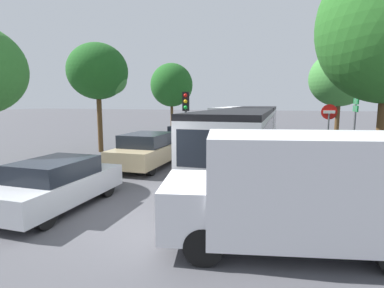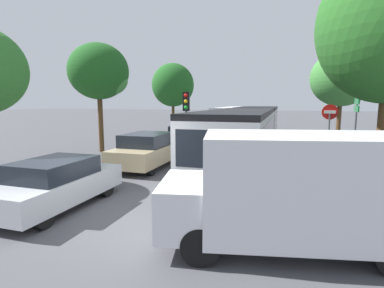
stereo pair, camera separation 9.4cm
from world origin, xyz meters
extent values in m
plane|color=#47474C|center=(0.00, 0.00, 0.00)|extent=(200.00, 200.00, 0.00)
cube|color=silver|center=(1.89, 6.43, 1.33)|extent=(2.80, 9.74, 2.09)
cube|color=black|center=(1.89, 6.43, 1.70)|extent=(2.81, 9.35, 0.92)
cube|color=black|center=(1.89, 6.43, 2.47)|extent=(2.80, 9.74, 0.20)
cube|color=silver|center=(1.70, 15.61, 1.33)|extent=(2.73, 6.68, 2.09)
cube|color=black|center=(1.70, 15.61, 1.70)|extent=(2.75, 6.42, 0.92)
cube|color=black|center=(1.70, 15.61, 2.47)|extent=(2.73, 6.68, 0.20)
cylinder|color=black|center=(1.78, 11.79, 1.33)|extent=(1.94, 1.06, 1.92)
cube|color=black|center=(1.98, 1.63, 1.58)|extent=(2.29, 0.15, 1.12)
cylinder|color=black|center=(3.04, 3.35, 0.51)|extent=(0.33, 1.03, 1.02)
cylinder|color=black|center=(0.86, 3.31, 0.51)|extent=(0.33, 1.03, 1.02)
cylinder|color=black|center=(2.92, 9.55, 0.51)|extent=(0.33, 1.03, 1.02)
cylinder|color=black|center=(0.73, 9.51, 0.51)|extent=(0.33, 1.03, 1.02)
cylinder|color=black|center=(2.79, 15.63, 0.51)|extent=(0.33, 1.03, 1.02)
cylinder|color=black|center=(0.61, 15.59, 0.51)|extent=(0.33, 1.03, 1.02)
cube|color=teal|center=(-1.93, 25.24, 1.22)|extent=(2.53, 11.03, 1.91)
cube|color=black|center=(-1.93, 25.24, 1.56)|extent=(2.55, 10.48, 0.80)
cube|color=silver|center=(-1.93, 25.24, 2.27)|extent=(2.53, 11.03, 0.19)
cylinder|color=black|center=(-2.99, 28.86, 0.48)|extent=(0.30, 0.96, 0.96)
cylinder|color=black|center=(-0.94, 28.88, 0.48)|extent=(0.30, 0.96, 0.96)
cylinder|color=black|center=(-2.93, 21.93, 0.48)|extent=(0.30, 0.96, 0.96)
cylinder|color=black|center=(-0.88, 21.95, 0.48)|extent=(0.30, 0.96, 0.96)
cube|color=#B7BABF|center=(-2.01, -0.14, 0.57)|extent=(1.73, 3.98, 0.64)
cube|color=black|center=(-2.01, -0.24, 1.13)|extent=(1.57, 2.09, 0.49)
cylinder|color=black|center=(-2.73, 1.11, 0.30)|extent=(0.22, 0.61, 0.60)
cylinder|color=black|center=(-1.33, 1.13, 0.30)|extent=(0.22, 0.61, 0.60)
cylinder|color=black|center=(-1.29, -1.40, 0.30)|extent=(0.22, 0.61, 0.60)
cube|color=tan|center=(-2.01, 5.41, 0.63)|extent=(1.94, 4.46, 0.72)
cube|color=black|center=(-2.01, 5.30, 1.27)|extent=(1.76, 2.35, 0.55)
cylinder|color=black|center=(-2.82, 6.82, 0.34)|extent=(0.24, 0.68, 0.68)
cylinder|color=black|center=(-1.24, 6.84, 0.34)|extent=(0.24, 0.68, 0.68)
cylinder|color=black|center=(-2.78, 3.98, 0.34)|extent=(0.24, 0.68, 0.68)
cylinder|color=black|center=(-1.21, 4.00, 0.34)|extent=(0.24, 0.68, 0.68)
cube|color=#284799|center=(-1.75, 10.36, 0.63)|extent=(1.94, 4.46, 0.72)
cube|color=black|center=(-1.75, 10.25, 1.27)|extent=(1.76, 2.35, 0.55)
cylinder|color=black|center=(-2.56, 11.77, 0.34)|extent=(0.24, 0.68, 0.68)
cylinder|color=black|center=(-0.98, 11.79, 0.34)|extent=(0.24, 0.68, 0.68)
cylinder|color=black|center=(-2.52, 8.93, 0.34)|extent=(0.24, 0.68, 0.68)
cylinder|color=black|center=(-0.94, 8.95, 0.34)|extent=(0.24, 0.68, 0.68)
cube|color=silver|center=(4.48, -0.46, 1.31)|extent=(4.44, 2.86, 2.00)
cube|color=silver|center=(2.04, -1.01, 0.84)|extent=(1.30, 2.05, 1.00)
cylinder|color=black|center=(2.62, -1.74, 0.36)|extent=(0.76, 0.39, 0.72)
cylinder|color=black|center=(2.24, -0.10, 0.36)|extent=(0.76, 0.39, 0.72)
cylinder|color=black|center=(5.46, 0.63, 0.36)|extent=(0.76, 0.39, 0.72)
cylinder|color=#56595E|center=(-0.72, 6.92, 1.70)|extent=(0.12, 0.12, 3.40)
cube|color=black|center=(-0.72, 6.92, 2.95)|extent=(0.37, 0.31, 0.90)
sphere|color=red|center=(-0.69, 6.77, 3.23)|extent=(0.18, 0.18, 0.18)
sphere|color=#EAAD14|center=(-0.69, 6.77, 2.95)|extent=(0.18, 0.18, 0.18)
sphere|color=green|center=(-0.69, 6.77, 2.67)|extent=(0.18, 0.18, 0.18)
cylinder|color=#56595E|center=(5.73, 8.52, 1.20)|extent=(0.08, 0.08, 2.40)
cylinder|color=red|center=(5.73, 8.52, 2.47)|extent=(0.70, 0.03, 0.70)
cube|color=white|center=(5.73, 8.50, 2.47)|extent=(0.50, 0.04, 0.14)
cylinder|color=#56595E|center=(6.88, 8.90, 1.80)|extent=(0.10, 0.10, 3.60)
cube|color=#197A38|center=(6.88, 8.90, 3.30)|extent=(0.14, 1.40, 0.28)
cube|color=#197A38|center=(6.88, 8.90, 2.96)|extent=(0.14, 1.40, 0.28)
cube|color=#197A38|center=(6.88, 8.90, 2.62)|extent=(0.14, 1.40, 0.28)
cylinder|color=#51381E|center=(-6.55, 8.33, 1.73)|extent=(0.28, 0.28, 3.47)
ellipsoid|color=#1E561E|center=(-6.55, 8.33, 4.66)|extent=(3.42, 3.42, 3.19)
ellipsoid|color=#3D7F38|center=(-5.96, 8.53, 4.18)|extent=(2.05, 2.05, 1.75)
cylinder|color=#51381E|center=(-6.25, 18.90, 1.49)|extent=(0.25, 0.25, 2.99)
ellipsoid|color=#1E561E|center=(-6.25, 18.90, 4.44)|extent=(3.79, 3.79, 3.87)
cylinder|color=#51381E|center=(7.15, 5.59, 1.77)|extent=(0.36, 0.36, 3.53)
cylinder|color=#51381E|center=(7.32, 17.50, 1.55)|extent=(0.32, 0.32, 3.11)
ellipsoid|color=#3D7F38|center=(7.32, 17.50, 4.61)|extent=(4.28, 4.28, 4.02)
ellipsoid|color=#33752D|center=(7.54, 17.28, 4.01)|extent=(2.57, 2.57, 2.21)
camera|label=1|loc=(3.99, -6.63, 2.93)|focal=28.00mm
camera|label=2|loc=(4.08, -6.60, 2.93)|focal=28.00mm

